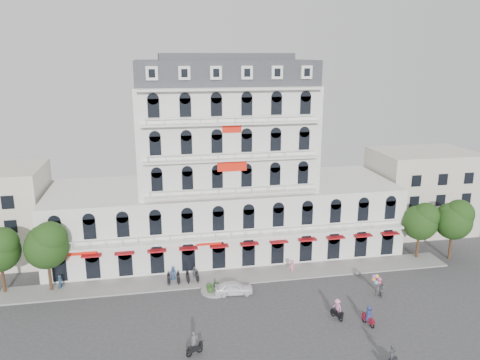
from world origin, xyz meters
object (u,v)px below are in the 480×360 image
rider_west (194,344)px  rider_northeast (392,356)px  rider_east (369,316)px  rider_center (337,308)px  balloon_vendor (379,286)px  parked_car (234,288)px

rider_west → rider_northeast: 16.84m
rider_east → rider_center: 3.07m
rider_east → rider_west: bearing=77.5°
rider_east → rider_center: size_ratio=0.96×
rider_northeast → rider_east: bearing=-133.2°
rider_west → balloon_vendor: size_ratio=0.91×
rider_east → rider_center: (-2.59, 1.66, 0.13)m
rider_center → balloon_vendor: size_ratio=0.89×
rider_northeast → balloon_vendor: (4.60, 11.40, 0.15)m
parked_car → rider_northeast: rider_northeast is taller
balloon_vendor → rider_center: bearing=-151.8°
rider_northeast → balloon_vendor: 12.29m
rider_northeast → rider_center: (-1.59, 8.08, 0.04)m
parked_car → balloon_vendor: 15.87m
rider_northeast → rider_center: 8.23m
rider_east → rider_northeast: 6.50m
parked_car → rider_northeast: 18.50m
parked_car → rider_northeast: bearing=-140.0°
rider_west → rider_east: rider_west is taller
rider_east → balloon_vendor: (3.60, 4.98, 0.24)m
parked_car → balloon_vendor: balloon_vendor is taller
rider_west → rider_center: rider_west is taller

